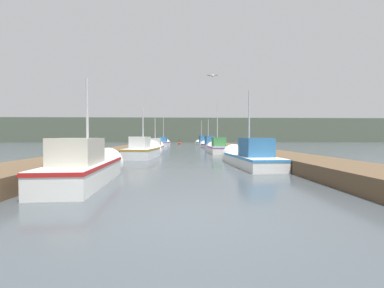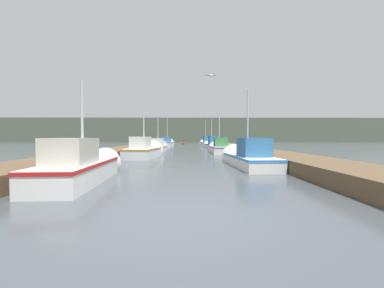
{
  "view_description": "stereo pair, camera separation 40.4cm",
  "coord_description": "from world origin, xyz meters",
  "px_view_note": "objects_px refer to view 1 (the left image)",
  "views": [
    {
      "loc": [
        -0.13,
        -4.53,
        1.43
      ],
      "look_at": [
        0.46,
        11.57,
        0.98
      ],
      "focal_mm": 24.0,
      "sensor_mm": 36.0,
      "label": 1
    },
    {
      "loc": [
        0.27,
        -4.54,
        1.43
      ],
      "look_at": [
        0.46,
        11.57,
        0.98
      ],
      "focal_mm": 24.0,
      "sensor_mm": 36.0,
      "label": 2
    }
  ],
  "objects_px": {
    "fishing_boat_5": "(208,144)",
    "seagull_lead": "(213,76)",
    "channel_buoy": "(180,143)",
    "fishing_boat_0": "(88,166)",
    "mooring_piling_1": "(56,162)",
    "fishing_boat_1": "(248,157)",
    "mooring_piling_0": "(141,147)",
    "fishing_boat_4": "(155,146)",
    "fishing_boat_6": "(164,143)",
    "fishing_boat_7": "(201,142)",
    "fishing_boat_3": "(217,148)",
    "fishing_boat_2": "(144,151)"
  },
  "relations": [
    {
      "from": "fishing_boat_6",
      "to": "mooring_piling_0",
      "type": "relative_size",
      "value": 6.19
    },
    {
      "from": "fishing_boat_5",
      "to": "seagull_lead",
      "type": "xyz_separation_m",
      "value": [
        -1.79,
        -20.29,
        4.01
      ]
    },
    {
      "from": "fishing_boat_5",
      "to": "mooring_piling_0",
      "type": "xyz_separation_m",
      "value": [
        -7.24,
        -8.9,
        0.04
      ]
    },
    {
      "from": "fishing_boat_0",
      "to": "fishing_boat_7",
      "type": "height_order",
      "value": "fishing_boat_7"
    },
    {
      "from": "fishing_boat_3",
      "to": "seagull_lead",
      "type": "height_order",
      "value": "seagull_lead"
    },
    {
      "from": "fishing_boat_1",
      "to": "channel_buoy",
      "type": "distance_m",
      "value": 37.33
    },
    {
      "from": "fishing_boat_3",
      "to": "mooring_piling_0",
      "type": "relative_size",
      "value": 5.1
    },
    {
      "from": "fishing_boat_1",
      "to": "fishing_boat_5",
      "type": "relative_size",
      "value": 1.15
    },
    {
      "from": "channel_buoy",
      "to": "fishing_boat_5",
      "type": "bearing_deg",
      "value": -76.93
    },
    {
      "from": "fishing_boat_1",
      "to": "fishing_boat_5",
      "type": "bearing_deg",
      "value": 86.57
    },
    {
      "from": "fishing_boat_1",
      "to": "seagull_lead",
      "type": "relative_size",
      "value": 10.64
    },
    {
      "from": "fishing_boat_5",
      "to": "seagull_lead",
      "type": "height_order",
      "value": "seagull_lead"
    },
    {
      "from": "fishing_boat_2",
      "to": "fishing_boat_7",
      "type": "distance_m",
      "value": 26.8
    },
    {
      "from": "fishing_boat_5",
      "to": "fishing_boat_7",
      "type": "xyz_separation_m",
      "value": [
        -0.08,
        11.03,
        0.0
      ]
    },
    {
      "from": "fishing_boat_0",
      "to": "fishing_boat_1",
      "type": "height_order",
      "value": "fishing_boat_1"
    },
    {
      "from": "fishing_boat_1",
      "to": "fishing_boat_7",
      "type": "relative_size",
      "value": 1.11
    },
    {
      "from": "fishing_boat_2",
      "to": "fishing_boat_6",
      "type": "distance_m",
      "value": 21.01
    },
    {
      "from": "fishing_boat_7",
      "to": "mooring_piling_1",
      "type": "distance_m",
      "value": 36.25
    },
    {
      "from": "fishing_boat_2",
      "to": "fishing_boat_6",
      "type": "xyz_separation_m",
      "value": [
        -0.19,
        21.01,
        0.02
      ]
    },
    {
      "from": "channel_buoy",
      "to": "fishing_boat_0",
      "type": "bearing_deg",
      "value": -93.35
    },
    {
      "from": "mooring_piling_0",
      "to": "seagull_lead",
      "type": "height_order",
      "value": "seagull_lead"
    },
    {
      "from": "fishing_boat_0",
      "to": "seagull_lead",
      "type": "distance_m",
      "value": 7.56
    },
    {
      "from": "fishing_boat_6",
      "to": "fishing_boat_7",
      "type": "distance_m",
      "value": 7.96
    },
    {
      "from": "fishing_boat_0",
      "to": "mooring_piling_1",
      "type": "bearing_deg",
      "value": 158.44
    },
    {
      "from": "fishing_boat_1",
      "to": "fishing_boat_3",
      "type": "height_order",
      "value": "fishing_boat_3"
    },
    {
      "from": "fishing_boat_0",
      "to": "fishing_boat_4",
      "type": "relative_size",
      "value": 1.2
    },
    {
      "from": "fishing_boat_6",
      "to": "fishing_boat_7",
      "type": "relative_size",
      "value": 1.17
    },
    {
      "from": "fishing_boat_3",
      "to": "fishing_boat_4",
      "type": "height_order",
      "value": "fishing_boat_3"
    },
    {
      "from": "fishing_boat_2",
      "to": "fishing_boat_7",
      "type": "height_order",
      "value": "fishing_boat_7"
    },
    {
      "from": "seagull_lead",
      "to": "fishing_boat_3",
      "type": "bearing_deg",
      "value": 79.24
    },
    {
      "from": "fishing_boat_4",
      "to": "fishing_boat_7",
      "type": "relative_size",
      "value": 0.84
    },
    {
      "from": "fishing_boat_0",
      "to": "fishing_boat_7",
      "type": "relative_size",
      "value": 1.01
    },
    {
      "from": "fishing_boat_1",
      "to": "fishing_boat_5",
      "type": "height_order",
      "value": "fishing_boat_5"
    },
    {
      "from": "mooring_piling_1",
      "to": "fishing_boat_1",
      "type": "bearing_deg",
      "value": 28.25
    },
    {
      "from": "fishing_boat_5",
      "to": "channel_buoy",
      "type": "relative_size",
      "value": 4.97
    },
    {
      "from": "fishing_boat_3",
      "to": "fishing_boat_4",
      "type": "xyz_separation_m",
      "value": [
        -6.07,
        5.29,
        -0.05
      ]
    },
    {
      "from": "fishing_boat_6",
      "to": "fishing_boat_7",
      "type": "height_order",
      "value": "fishing_boat_6"
    },
    {
      "from": "fishing_boat_1",
      "to": "mooring_piling_0",
      "type": "height_order",
      "value": "fishing_boat_1"
    },
    {
      "from": "fishing_boat_0",
      "to": "channel_buoy",
      "type": "bearing_deg",
      "value": 83.52
    },
    {
      "from": "fishing_boat_6",
      "to": "seagull_lead",
      "type": "relative_size",
      "value": 11.22
    },
    {
      "from": "fishing_boat_0",
      "to": "fishing_boat_4",
      "type": "distance_m",
      "value": 19.91
    },
    {
      "from": "fishing_boat_6",
      "to": "channel_buoy",
      "type": "bearing_deg",
      "value": 80.74
    },
    {
      "from": "fishing_boat_0",
      "to": "channel_buoy",
      "type": "xyz_separation_m",
      "value": [
        2.43,
        41.55,
        -0.33
      ]
    },
    {
      "from": "fishing_boat_4",
      "to": "fishing_boat_7",
      "type": "xyz_separation_m",
      "value": [
        6.19,
        15.97,
        0.07
      ]
    },
    {
      "from": "fishing_boat_5",
      "to": "seagull_lead",
      "type": "relative_size",
      "value": 9.27
    },
    {
      "from": "fishing_boat_7",
      "to": "seagull_lead",
      "type": "xyz_separation_m",
      "value": [
        -1.71,
        -31.32,
        4.01
      ]
    },
    {
      "from": "fishing_boat_2",
      "to": "channel_buoy",
      "type": "height_order",
      "value": "fishing_boat_2"
    },
    {
      "from": "fishing_boat_3",
      "to": "mooring_piling_1",
      "type": "bearing_deg",
      "value": -117.99
    },
    {
      "from": "mooring_piling_1",
      "to": "channel_buoy",
      "type": "distance_m",
      "value": 41.31
    },
    {
      "from": "mooring_piling_0",
      "to": "mooring_piling_1",
      "type": "relative_size",
      "value": 0.83
    }
  ]
}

